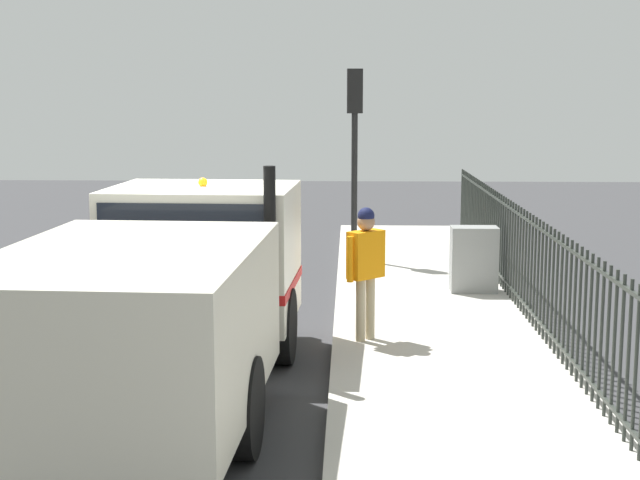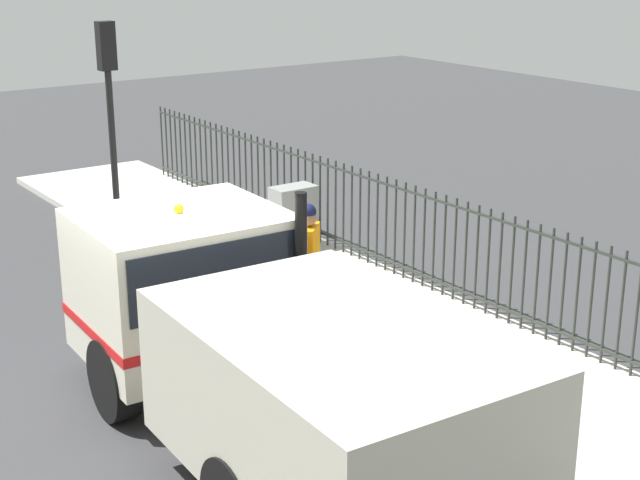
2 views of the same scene
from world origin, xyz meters
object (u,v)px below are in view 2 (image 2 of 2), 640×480
Objects in this scene: work_truck at (252,336)px; traffic_light_near at (109,83)px; utility_cabinet at (294,217)px; worker_standing at (308,253)px.

traffic_light_near reaches higher than work_truck.
traffic_light_near is 3.44× the size of utility_cabinet.
work_truck is 3.59× the size of worker_standing.
worker_standing is 6.21m from traffic_light_near.
work_truck is at bearing 73.20° from traffic_light_near.
work_truck is at bearing 0.40° from worker_standing.
work_truck is at bearing -127.76° from utility_cabinet.
work_truck is 1.71× the size of traffic_light_near.
worker_standing is 3.64m from utility_cabinet.
utility_cabinet is (3.98, 5.14, -0.61)m from work_truck.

